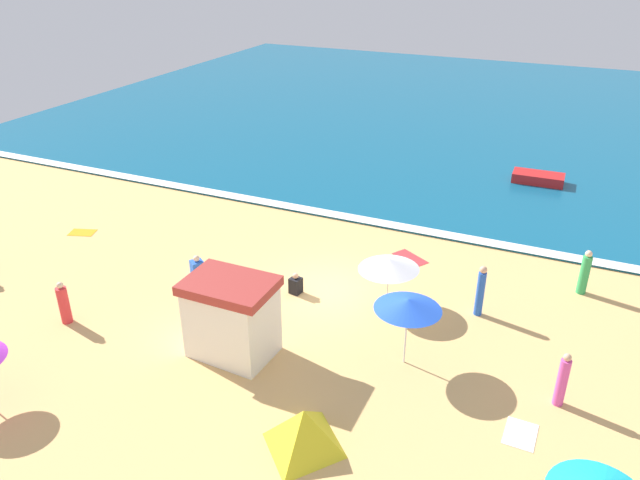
# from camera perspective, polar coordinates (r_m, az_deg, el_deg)

# --- Properties ---
(ground_plane) EXTENTS (60.00, 60.00, 0.00)m
(ground_plane) POSITION_cam_1_polar(r_m,az_deg,el_deg) (23.19, 0.68, -4.63)
(ground_plane) COLOR #E5B26B
(ocean_water) EXTENTS (60.00, 44.00, 0.10)m
(ocean_water) POSITION_cam_1_polar(r_m,az_deg,el_deg) (48.38, 14.29, 11.47)
(ocean_water) COLOR #0F567A
(ocean_water) RESTS_ON ground_plane
(wave_breaker_foam) EXTENTS (57.00, 0.70, 0.01)m
(wave_breaker_foam) POSITION_cam_1_polar(r_m,az_deg,el_deg) (28.36, 5.76, 1.61)
(wave_breaker_foam) COLOR white
(wave_breaker_foam) RESTS_ON ocean_water
(lifeguard_cabana) EXTENTS (2.73, 1.98, 2.64)m
(lifeguard_cabana) POSITION_cam_1_polar(r_m,az_deg,el_deg) (19.39, -8.26, -7.14)
(lifeguard_cabana) COLOR white
(lifeguard_cabana) RESTS_ON ground_plane
(beach_umbrella_0) EXTENTS (2.76, 2.77, 2.33)m
(beach_umbrella_0) POSITION_cam_1_polar(r_m,az_deg,el_deg) (18.52, 8.23, -5.96)
(beach_umbrella_0) COLOR silver
(beach_umbrella_0) RESTS_ON ground_plane
(beach_umbrella_3) EXTENTS (2.33, 2.32, 1.91)m
(beach_umbrella_3) POSITION_cam_1_polar(r_m,az_deg,el_deg) (21.58, 6.45, -2.23)
(beach_umbrella_3) COLOR silver
(beach_umbrella_3) RESTS_ON ground_plane
(beach_tent) EXTENTS (1.83, 2.01, 1.19)m
(beach_tent) POSITION_cam_1_polar(r_m,az_deg,el_deg) (16.52, -1.51, -17.19)
(beach_tent) COLOR yellow
(beach_tent) RESTS_ON ground_plane
(beachgoer_0) EXTENTS (0.47, 0.47, 0.84)m
(beachgoer_0) POSITION_cam_1_polar(r_m,az_deg,el_deg) (22.82, -2.28, -4.17)
(beachgoer_0) COLOR black
(beachgoer_0) RESTS_ON ground_plane
(beachgoer_1) EXTENTS (0.40, 0.40, 1.75)m
(beachgoer_1) POSITION_cam_1_polar(r_m,az_deg,el_deg) (18.83, 21.68, -12.09)
(beachgoer_1) COLOR #D84CA5
(beachgoer_1) RESTS_ON ground_plane
(beachgoer_2) EXTENTS (0.64, 0.64, 0.87)m
(beachgoer_2) POSITION_cam_1_polar(r_m,az_deg,el_deg) (24.42, -11.40, -2.50)
(beachgoer_2) COLOR blue
(beachgoer_2) RESTS_ON ground_plane
(beachgoer_3) EXTENTS (0.49, 0.49, 1.77)m
(beachgoer_3) POSITION_cam_1_polar(r_m,az_deg,el_deg) (24.60, 23.47, -2.86)
(beachgoer_3) COLOR green
(beachgoer_3) RESTS_ON ground_plane
(beachgoer_6) EXTENTS (0.47, 0.47, 1.58)m
(beachgoer_6) POSITION_cam_1_polar(r_m,az_deg,el_deg) (22.73, -22.80, -5.52)
(beachgoer_6) COLOR red
(beachgoer_6) RESTS_ON ground_plane
(beachgoer_8) EXTENTS (0.37, 0.37, 1.93)m
(beachgoer_8) POSITION_cam_1_polar(r_m,az_deg,el_deg) (21.98, 14.75, -4.62)
(beachgoer_8) COLOR blue
(beachgoer_8) RESTS_ON ground_plane
(beach_towel_0) EXTENTS (0.85, 1.12, 0.01)m
(beach_towel_0) POSITION_cam_1_polar(r_m,az_deg,el_deg) (18.04, 18.20, -16.83)
(beach_towel_0) COLOR white
(beach_towel_0) RESTS_ON ground_plane
(beach_towel_1) EXTENTS (1.30, 1.04, 0.01)m
(beach_towel_1) POSITION_cam_1_polar(r_m,az_deg,el_deg) (29.53, -21.31, 0.65)
(beach_towel_1) COLOR orange
(beach_towel_1) RESTS_ON ground_plane
(beach_towel_3) EXTENTS (1.66, 1.41, 0.01)m
(beach_towel_3) POSITION_cam_1_polar(r_m,az_deg,el_deg) (25.62, 8.41, -1.68)
(beach_towel_3) COLOR red
(beach_towel_3) RESTS_ON ground_plane
(small_boat_0) EXTENTS (2.66, 1.32, 0.51)m
(small_boat_0) POSITION_cam_1_polar(r_m,az_deg,el_deg) (34.89, 19.69, 5.48)
(small_boat_0) COLOR red
(small_boat_0) RESTS_ON ocean_water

